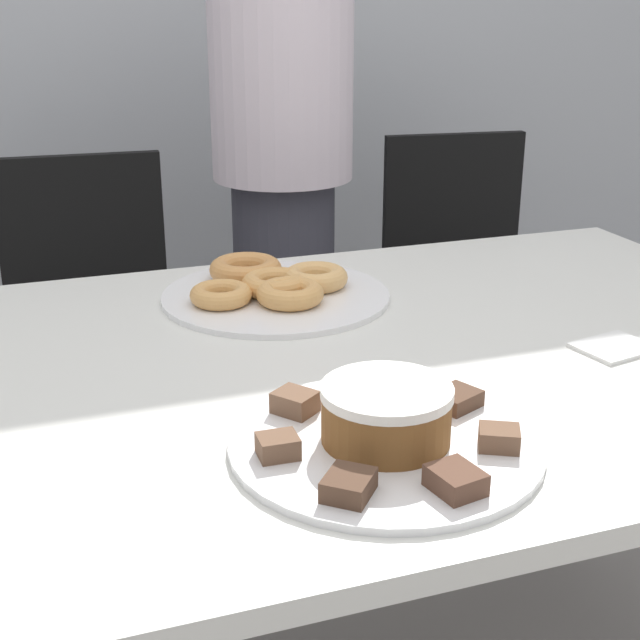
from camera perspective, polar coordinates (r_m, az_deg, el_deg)
name	(u,v)px	position (r m, az deg, el deg)	size (l,w,h in m)	color
table	(348,402)	(1.35, 1.82, -5.27)	(1.59, 1.02, 0.73)	silver
person_standing	(283,158)	(2.22, -2.41, 10.29)	(0.34, 0.34, 1.61)	#383842
office_chair_left	(95,358)	(2.21, -14.18, -2.35)	(0.46, 0.46, 0.87)	black
office_chair_right	(466,311)	(2.48, 9.33, 0.56)	(0.49, 0.49, 0.87)	black
plate_cake	(385,443)	(1.06, 4.21, -7.89)	(0.37, 0.37, 0.01)	white
plate_donuts	(276,296)	(1.55, -2.84, 1.55)	(0.40, 0.40, 0.01)	white
frosted_cake	(386,413)	(1.04, 4.26, -5.98)	(0.15, 0.15, 0.07)	brown
lamington_0	(371,383)	(1.16, 3.28, -4.06)	(0.06, 0.07, 0.03)	brown
lamington_1	(295,402)	(1.11, -1.61, -5.28)	(0.06, 0.06, 0.03)	brown
lamington_2	(278,446)	(1.01, -2.71, -8.07)	(0.05, 0.04, 0.03)	brown
lamington_3	(349,485)	(0.94, 1.84, -10.52)	(0.07, 0.07, 0.02)	#513828
lamington_4	(456,480)	(0.96, 8.68, -10.10)	(0.06, 0.06, 0.02)	brown
lamington_5	(499,438)	(1.05, 11.39, -7.41)	(0.06, 0.06, 0.02)	brown
lamington_6	(456,399)	(1.14, 8.71, -5.01)	(0.07, 0.07, 0.02)	#513828
donut_0	(276,284)	(1.54, -2.86, 2.34)	(0.12, 0.12, 0.03)	tan
donut_1	(290,293)	(1.49, -1.93, 1.71)	(0.11, 0.11, 0.03)	tan
donut_2	(316,277)	(1.57, -0.29, 2.75)	(0.11, 0.11, 0.04)	#E5AD66
donut_3	(246,269)	(1.62, -4.78, 3.27)	(0.13, 0.13, 0.04)	#D18E4C
donut_4	(221,295)	(1.50, -6.36, 1.63)	(0.10, 0.10, 0.03)	tan
napkin	(614,347)	(1.40, 18.33, -1.67)	(0.12, 0.11, 0.01)	white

